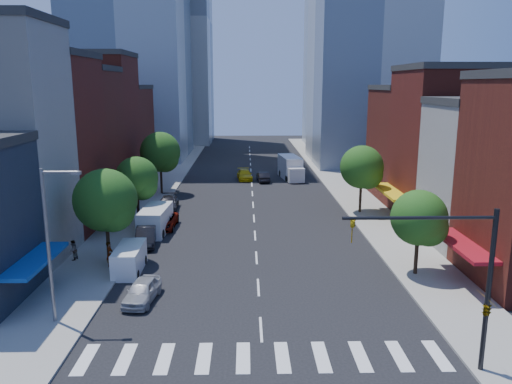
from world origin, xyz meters
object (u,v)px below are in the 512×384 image
parked_car_rear (168,203)px  taxi (245,175)px  parked_car_second (146,236)px  cargo_van_near (129,260)px  cargo_van_far (155,220)px  traffic_car_oncoming (263,177)px  pedestrian_near (110,254)px  traffic_car_far (294,162)px  parked_car_front (142,291)px  pedestrian_far (73,250)px  parked_car_third (163,221)px  box_truck (291,168)px

parked_car_rear → taxi: parked_car_rear is taller
parked_car_second → taxi: bearing=67.2°
cargo_van_near → cargo_van_far: 10.05m
traffic_car_oncoming → pedestrian_near: size_ratio=2.24×
traffic_car_oncoming → traffic_car_far: traffic_car_far is taller
parked_car_front → taxi: bearing=88.0°
cargo_van_near → traffic_car_oncoming: 36.75m
pedestrian_near → parked_car_rear: bearing=-3.9°
parked_car_front → pedestrian_far: 10.15m
parked_car_front → parked_car_second: (-2.00, 11.54, 0.06)m
parked_car_front → cargo_van_far: cargo_van_far is taller
parked_car_second → cargo_van_far: bearing=80.5°
taxi → pedestrian_near: pedestrian_near is taller
parked_car_third → cargo_van_far: (-0.52, -1.46, 0.48)m
parked_car_front → box_truck: bearing=79.5°
parked_car_rear → taxi: bearing=60.8°
parked_car_third → box_truck: 29.70m
parked_car_third → box_truck: (14.62, 25.84, 0.82)m
cargo_van_near → taxi: 37.45m
cargo_van_near → traffic_car_oncoming: bearing=71.3°
parked_car_third → pedestrian_far: size_ratio=3.21×
parked_car_rear → cargo_van_far: cargo_van_far is taller
parked_car_third → traffic_car_oncoming: size_ratio=1.19×
parked_car_rear → parked_car_third: bearing=-89.1°
pedestrian_near → cargo_van_near: bearing=-115.6°
cargo_van_far → pedestrian_far: (-5.04, -7.76, -0.24)m
parked_car_third → traffic_car_oncoming: (10.45, 23.52, -0.00)m
parked_car_third → pedestrian_near: (-2.31, -10.66, 0.40)m
traffic_car_oncoming → pedestrian_near: 36.49m
pedestrian_far → parked_car_front: bearing=58.2°
box_truck → pedestrian_near: bearing=-122.5°
parked_car_second → pedestrian_near: size_ratio=2.43×
taxi → parked_car_second: bearing=-111.0°
parked_car_second → parked_car_third: (0.68, 5.13, -0.06)m
traffic_car_oncoming → parked_car_rear: bearing=49.7°
pedestrian_far → traffic_car_far: bearing=170.0°
pedestrian_far → box_truck: bearing=165.6°
cargo_van_far → traffic_car_oncoming: size_ratio=1.34×
pedestrian_far → taxi: bearing=174.1°
parked_car_front → box_truck: size_ratio=0.51×
cargo_van_far → box_truck: 31.22m
parked_car_third → pedestrian_far: pedestrian_far is taller
parked_car_front → parked_car_second: 11.71m
traffic_car_far → taxi: bearing=59.5°
parked_car_second → cargo_van_near: cargo_van_near is taller
taxi → traffic_car_far: traffic_car_far is taller
parked_car_rear → pedestrian_far: bearing=-110.6°
parked_car_rear → traffic_car_oncoming: size_ratio=1.19×
traffic_car_oncoming → pedestrian_near: bearing=63.4°
taxi → cargo_van_near: bearing=-108.3°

